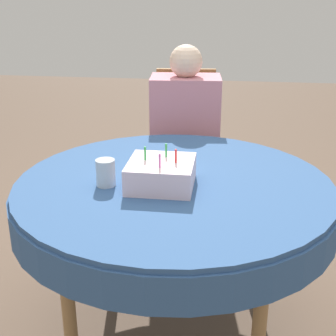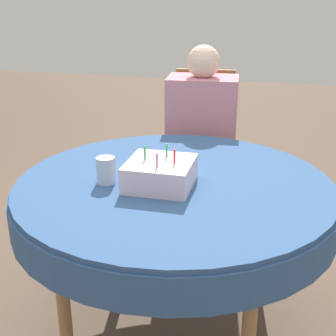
{
  "view_description": "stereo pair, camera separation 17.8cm",
  "coord_description": "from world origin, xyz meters",
  "px_view_note": "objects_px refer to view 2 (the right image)",
  "views": [
    {
      "loc": [
        0.2,
        -1.66,
        1.41
      ],
      "look_at": [
        -0.02,
        -0.02,
        0.77
      ],
      "focal_mm": 50.0,
      "sensor_mm": 36.0,
      "label": 1
    },
    {
      "loc": [
        0.38,
        -1.63,
        1.41
      ],
      "look_at": [
        -0.02,
        -0.02,
        0.77
      ],
      "focal_mm": 50.0,
      "sensor_mm": 36.0,
      "label": 2
    }
  ],
  "objects_px": {
    "person": "(201,129)",
    "drinking_glass": "(106,170)",
    "chair": "(202,152)",
    "birthday_cake": "(160,173)"
  },
  "relations": [
    {
      "from": "chair",
      "to": "birthday_cake",
      "type": "bearing_deg",
      "value": -94.49
    },
    {
      "from": "chair",
      "to": "drinking_glass",
      "type": "distance_m",
      "value": 1.06
    },
    {
      "from": "person",
      "to": "drinking_glass",
      "type": "xyz_separation_m",
      "value": [
        -0.21,
        -0.92,
        0.08
      ]
    },
    {
      "from": "person",
      "to": "chair",
      "type": "bearing_deg",
      "value": 90.0
    },
    {
      "from": "birthday_cake",
      "to": "drinking_glass",
      "type": "relative_size",
      "value": 2.37
    },
    {
      "from": "person",
      "to": "drinking_glass",
      "type": "distance_m",
      "value": 0.94
    },
    {
      "from": "person",
      "to": "drinking_glass",
      "type": "relative_size",
      "value": 11.06
    },
    {
      "from": "person",
      "to": "birthday_cake",
      "type": "relative_size",
      "value": 4.66
    },
    {
      "from": "person",
      "to": "birthday_cake",
      "type": "height_order",
      "value": "person"
    },
    {
      "from": "chair",
      "to": "birthday_cake",
      "type": "height_order",
      "value": "chair"
    }
  ]
}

